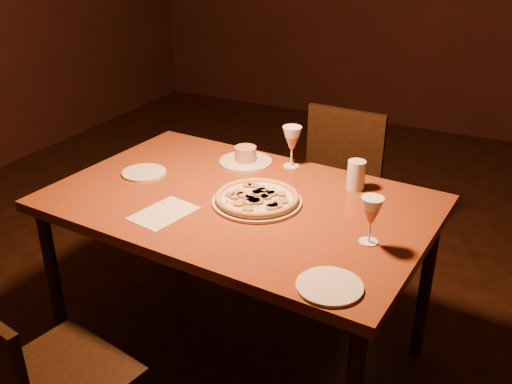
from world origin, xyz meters
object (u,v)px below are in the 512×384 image
at_px(chair_near, 35,384).
at_px(chair_far, 333,186).
at_px(dining_table, 239,214).
at_px(pizza_plate, 257,198).

relative_size(chair_near, chair_far, 0.97).
distance_m(chair_near, chair_far, 1.82).
relative_size(dining_table, chair_near, 1.78).
bearing_deg(pizza_plate, chair_near, -109.70).
bearing_deg(pizza_plate, chair_far, 89.17).
bearing_deg(chair_far, dining_table, -93.62).
xyz_separation_m(chair_near, pizza_plate, (0.32, 0.90, 0.33)).
bearing_deg(dining_table, chair_far, 87.75).
relative_size(chair_far, pizza_plate, 2.56).
xyz_separation_m(dining_table, chair_far, (0.09, 0.88, -0.22)).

